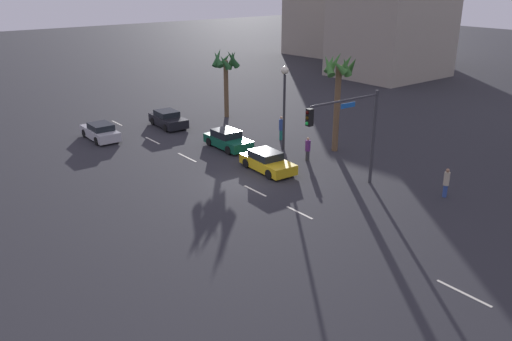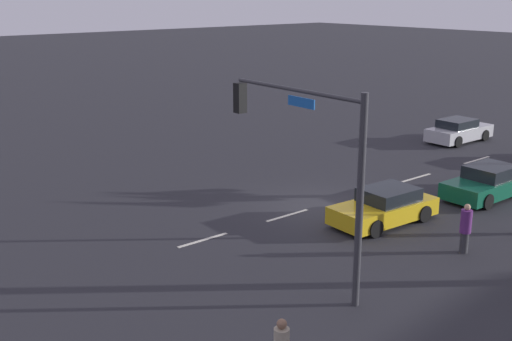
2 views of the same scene
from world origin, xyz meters
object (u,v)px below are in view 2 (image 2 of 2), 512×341
car_2 (487,183)px  traffic_signal (310,149)px  car_0 (385,207)px  pedestrian_0 (465,227)px  car_3 (459,131)px

car_2 → traffic_signal: size_ratio=0.70×
car_0 → car_2: size_ratio=1.04×
car_2 → traffic_signal: (11.26, 0.92, 3.41)m
pedestrian_0 → traffic_signal: bearing=-18.4°
traffic_signal → pedestrian_0: (-5.41, 1.80, -3.16)m
traffic_signal → car_0: bearing=-163.1°
car_2 → pedestrian_0: bearing=24.9°
car_0 → pedestrian_0: bearing=86.7°
car_0 → car_3: 14.87m
traffic_signal → pedestrian_0: size_ratio=3.48×
car_0 → pedestrian_0: size_ratio=2.54×
pedestrian_0 → car_0: bearing=-93.3°
car_2 → pedestrian_0: 6.45m
car_0 → car_2: bearing=172.0°
car_2 → traffic_signal: 11.80m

